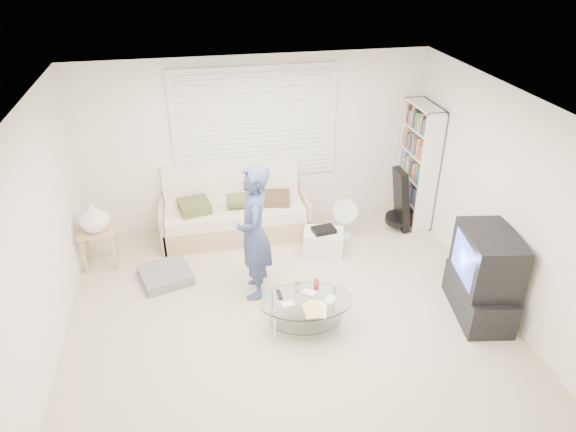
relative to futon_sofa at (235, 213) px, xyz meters
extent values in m
plane|color=tan|center=(0.39, -1.87, -0.34)|extent=(5.00, 5.00, 0.00)
cube|color=white|center=(0.39, 0.38, 0.91)|extent=(5.00, 0.02, 2.50)
cube|color=white|center=(0.39, -4.12, 0.91)|extent=(5.00, 0.02, 2.50)
cube|color=white|center=(-2.11, -1.87, 0.91)|extent=(0.02, 4.50, 2.50)
cube|color=white|center=(2.89, -1.87, 0.91)|extent=(0.02, 4.50, 2.50)
cube|color=white|center=(0.39, -1.87, 2.16)|extent=(5.00, 4.50, 0.02)
cube|color=white|center=(0.39, 0.35, 1.21)|extent=(2.32, 0.06, 1.62)
cube|color=black|center=(0.39, 0.33, 1.21)|extent=(2.20, 0.01, 1.50)
cube|color=silver|center=(0.39, 0.31, 1.21)|extent=(2.16, 0.04, 1.50)
cube|color=silver|center=(0.39, 0.33, 1.21)|extent=(2.32, 0.08, 1.62)
cube|color=tan|center=(0.00, -0.04, -0.17)|extent=(2.05, 0.82, 0.33)
cube|color=beige|center=(0.00, -0.06, 0.07)|extent=(1.96, 0.76, 0.16)
cube|color=beige|center=(0.00, 0.28, 0.38)|extent=(1.96, 0.23, 0.63)
cube|color=tan|center=(-1.02, -0.04, -0.05)|extent=(0.06, 0.82, 0.57)
cube|color=tan|center=(1.02, -0.04, -0.05)|extent=(0.06, 0.82, 0.57)
cube|color=#4D5226|center=(-0.56, -0.09, 0.22)|extent=(0.49, 0.49, 0.14)
cylinder|color=#4D5226|center=(0.15, -0.12, 0.27)|extent=(0.51, 0.22, 0.22)
cube|color=#463123|center=(0.61, -0.06, 0.21)|extent=(0.43, 0.43, 0.12)
cube|color=slate|center=(-1.01, -0.96, -0.27)|extent=(0.74, 0.74, 0.13)
cube|color=tan|center=(-1.83, -0.46, 0.19)|extent=(0.48, 0.38, 0.04)
cube|color=tan|center=(-2.02, -0.60, -0.08)|extent=(0.04, 0.04, 0.52)
cube|color=tan|center=(-1.64, -0.60, -0.08)|extent=(0.04, 0.04, 0.52)
cube|color=tan|center=(-2.02, -0.32, -0.08)|extent=(0.04, 0.04, 0.52)
cube|color=tan|center=(-1.64, -0.32, -0.08)|extent=(0.04, 0.04, 0.52)
imported|color=white|center=(-1.83, -0.46, 0.41)|extent=(0.38, 0.38, 0.40)
cube|color=white|center=(2.72, -0.12, 0.58)|extent=(0.29, 0.77, 1.83)
cube|color=black|center=(2.41, -0.36, 0.16)|extent=(0.25, 0.34, 0.96)
cylinder|color=black|center=(2.37, -0.36, -0.16)|extent=(0.34, 0.35, 0.14)
cylinder|color=white|center=(1.54, -0.38, -0.32)|extent=(0.25, 0.25, 0.03)
cylinder|color=white|center=(1.54, -0.38, -0.17)|extent=(0.03, 0.03, 0.31)
cylinder|color=white|center=(1.54, -0.38, 0.09)|extent=(0.38, 0.20, 0.36)
cylinder|color=white|center=(1.54, -0.38, 0.09)|extent=(0.11, 0.08, 0.09)
cube|color=white|center=(1.14, -0.73, -0.18)|extent=(0.63, 0.52, 0.32)
cube|color=black|center=(1.14, -0.73, 0.01)|extent=(0.33, 0.26, 0.05)
cube|color=black|center=(2.59, -2.34, -0.12)|extent=(0.68, 1.06, 0.44)
cube|color=black|center=(2.59, -2.34, 0.42)|extent=(0.68, 0.90, 0.64)
cube|color=#6571FF|center=(2.33, -2.30, 0.42)|extent=(0.12, 0.63, 0.48)
ellipsoid|color=silver|center=(0.55, -2.20, 0.04)|extent=(1.10, 0.76, 0.02)
ellipsoid|color=silver|center=(0.55, -2.20, -0.22)|extent=(0.84, 0.58, 0.01)
cylinder|color=silver|center=(0.17, -2.38, -0.16)|extent=(0.03, 0.03, 0.36)
cylinder|color=silver|center=(0.89, -2.45, -0.16)|extent=(0.03, 0.03, 0.36)
cylinder|color=silver|center=(0.21, -1.96, -0.16)|extent=(0.03, 0.03, 0.36)
cylinder|color=silver|center=(0.93, -2.03, -0.16)|extent=(0.03, 0.03, 0.36)
cube|color=white|center=(0.34, -2.26, 0.07)|extent=(0.16, 0.12, 0.04)
cube|color=white|center=(0.61, -2.11, 0.07)|extent=(0.17, 0.16, 0.04)
cube|color=white|center=(0.81, -2.28, 0.07)|extent=(0.16, 0.17, 0.04)
cylinder|color=silver|center=(0.49, -2.03, 0.11)|extent=(0.06, 0.06, 0.11)
cylinder|color=#DE364E|center=(0.71, -2.03, 0.11)|extent=(0.06, 0.06, 0.12)
cube|color=black|center=(0.28, -2.06, 0.06)|extent=(0.05, 0.16, 0.02)
cube|color=white|center=(0.63, -2.38, 0.05)|extent=(0.28, 0.33, 0.01)
cube|color=#CDBC5A|center=(0.58, -2.40, 0.06)|extent=(0.19, 0.26, 0.01)
imported|color=navy|center=(0.10, -1.44, 0.51)|extent=(0.48, 0.66, 1.70)
camera|label=1|loc=(-0.52, -6.53, 3.64)|focal=32.00mm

